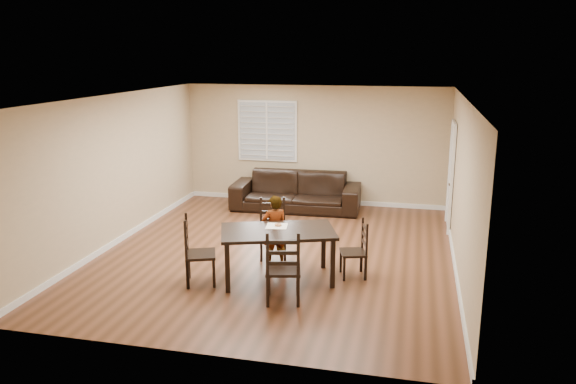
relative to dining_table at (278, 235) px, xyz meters
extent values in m
plane|color=brown|center=(-0.30, 1.14, -0.71)|extent=(7.00, 7.00, 0.00)
cube|color=tan|center=(-0.30, 4.64, 0.64)|extent=(6.00, 0.04, 2.70)
cube|color=tan|center=(-0.30, -2.36, 0.64)|extent=(6.00, 0.04, 2.70)
cube|color=tan|center=(-3.30, 1.14, 0.64)|extent=(0.04, 7.00, 2.70)
cube|color=tan|center=(2.70, 1.14, 0.64)|extent=(0.04, 7.00, 2.70)
cube|color=white|center=(-0.30, 1.14, 1.99)|extent=(6.00, 7.00, 0.04)
cube|color=white|center=(-1.40, 4.59, 0.94)|extent=(1.40, 0.08, 1.40)
cube|color=white|center=(2.67, 3.34, 0.31)|extent=(0.06, 0.94, 2.05)
cylinder|color=#332114|center=(2.64, 3.04, 0.24)|extent=(0.06, 0.06, 0.02)
cube|color=white|center=(-0.30, 4.63, -0.66)|extent=(6.00, 0.03, 0.10)
cube|color=white|center=(-3.28, 1.14, -0.66)|extent=(0.03, 7.00, 0.10)
cube|color=white|center=(2.69, 1.14, -0.66)|extent=(0.03, 7.00, 0.10)
cube|color=black|center=(0.00, 0.00, 0.06)|extent=(1.93, 1.47, 0.05)
cube|color=black|center=(-0.60, -0.63, -0.34)|extent=(0.09, 0.09, 0.75)
cube|color=black|center=(0.86, -0.12, -0.34)|extent=(0.09, 0.09, 0.75)
cube|color=black|center=(-0.86, 0.12, -0.34)|extent=(0.09, 0.09, 0.75)
cube|color=black|center=(0.60, 0.63, -0.34)|extent=(0.09, 0.09, 0.75)
cube|color=black|center=(-0.32, 0.91, -0.28)|extent=(0.55, 0.53, 0.04)
cube|color=black|center=(-0.37, 1.09, -0.21)|extent=(0.45, 0.16, 1.01)
cube|color=black|center=(-0.46, 0.68, -0.50)|extent=(0.05, 0.05, 0.42)
cube|color=black|center=(-0.08, 0.78, -0.50)|extent=(0.05, 0.05, 0.42)
cube|color=black|center=(-0.56, 1.03, -0.50)|extent=(0.05, 0.05, 0.42)
cube|color=black|center=(-0.18, 1.13, -0.50)|extent=(0.05, 0.05, 0.42)
cube|color=black|center=(0.26, -0.73, -0.25)|extent=(0.57, 0.54, 0.04)
cube|color=black|center=(0.30, -0.93, -0.18)|extent=(0.48, 0.15, 1.07)
cube|color=black|center=(0.42, -0.50, -0.49)|extent=(0.05, 0.05, 0.44)
cube|color=black|center=(0.01, -0.59, -0.49)|extent=(0.05, 0.05, 0.44)
cube|color=black|center=(0.50, -0.88, -0.49)|extent=(0.05, 0.05, 0.44)
cube|color=black|center=(0.10, -0.97, -0.49)|extent=(0.05, 0.05, 0.44)
cube|color=black|center=(-1.11, -0.39, -0.26)|extent=(0.58, 0.60, 0.04)
cube|color=black|center=(-1.29, -0.46, -0.18)|extent=(0.21, 0.46, 1.05)
cube|color=black|center=(-0.86, -0.51, -0.50)|extent=(0.05, 0.05, 0.43)
cube|color=black|center=(-1.00, -0.13, -0.50)|extent=(0.05, 0.05, 0.43)
cube|color=black|center=(-1.21, -0.65, -0.50)|extent=(0.05, 0.05, 0.43)
cube|color=black|center=(-1.36, -0.26, -0.50)|extent=(0.05, 0.05, 0.43)
cube|color=black|center=(1.11, 0.39, -0.32)|extent=(0.48, 0.50, 0.04)
cube|color=black|center=(1.27, 0.44, -0.26)|extent=(0.15, 0.40, 0.90)
cube|color=black|center=(0.90, 0.51, -0.53)|extent=(0.04, 0.04, 0.37)
cube|color=black|center=(1.00, 0.17, -0.53)|extent=(0.04, 0.04, 0.37)
cube|color=black|center=(1.21, 0.60, -0.53)|extent=(0.04, 0.04, 0.37)
cube|color=black|center=(1.31, 0.26, -0.53)|extent=(0.04, 0.04, 0.37)
imported|color=gray|center=(-0.20, 0.58, -0.12)|extent=(0.51, 0.47, 1.18)
cube|color=silver|center=(-0.06, 0.18, 0.09)|extent=(0.36, 0.36, 0.00)
torus|color=#B57241|center=(-0.04, 0.19, 0.11)|extent=(0.11, 0.11, 0.03)
torus|color=white|center=(-0.04, 0.19, 0.12)|extent=(0.10, 0.10, 0.02)
imported|color=black|center=(-0.58, 3.97, -0.30)|extent=(2.85, 1.19, 0.82)
camera|label=1|loc=(1.97, -7.85, 2.70)|focal=35.00mm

